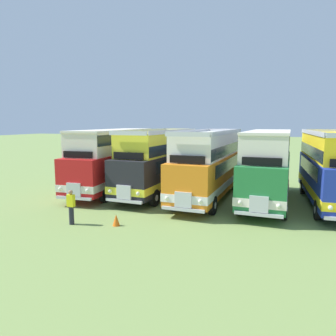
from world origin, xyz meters
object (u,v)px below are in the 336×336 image
object	(u,v)px
bus_third_in_row	(209,163)
bus_fifth_in_row	(331,167)
bus_second_in_row	(159,160)
bus_fourth_in_row	(268,163)
bus_first_in_row	(114,157)
marshal_person	(71,207)
cone_far_end	(116,220)

from	to	relation	value
bus_third_in_row	bus_fifth_in_row	bearing A→B (deg)	4.37
bus_second_in_row	bus_fourth_in_row	xyz separation A→B (m)	(7.29, -0.16, 0.11)
bus_first_in_row	marshal_person	bearing A→B (deg)	-76.16
bus_second_in_row	bus_first_in_row	bearing A→B (deg)	177.18
bus_first_in_row	bus_fourth_in_row	xyz separation A→B (m)	(10.95, -0.34, -0.00)
bus_fifth_in_row	cone_far_end	bearing A→B (deg)	-143.76
bus_first_in_row	cone_far_end	world-z (taller)	bus_first_in_row
bus_third_in_row	cone_far_end	bearing A→B (deg)	-113.83
bus_first_in_row	bus_third_in_row	size ratio (longest dim) A/B	1.04
bus_fourth_in_row	cone_far_end	xyz separation A→B (m)	(-6.77, -7.24, -2.18)
bus_fourth_in_row	bus_fifth_in_row	xyz separation A→B (m)	(3.64, 0.38, -0.11)
bus_second_in_row	bus_third_in_row	distance (m)	3.66
bus_third_in_row	bus_fourth_in_row	distance (m)	3.65
bus_first_in_row	bus_fifth_in_row	world-z (taller)	bus_fifth_in_row
bus_third_in_row	bus_fourth_in_row	world-z (taller)	bus_third_in_row
bus_third_in_row	bus_first_in_row	bearing A→B (deg)	176.00
bus_first_in_row	bus_fifth_in_row	xyz separation A→B (m)	(14.58, 0.05, -0.12)
bus_third_in_row	bus_fifth_in_row	world-z (taller)	same
bus_fourth_in_row	marshal_person	bearing A→B (deg)	-139.09
bus_second_in_row	bus_fourth_in_row	distance (m)	7.29
bus_first_in_row	bus_third_in_row	bearing A→B (deg)	-4.00
bus_second_in_row	bus_fourth_in_row	world-z (taller)	bus_second_in_row
bus_first_in_row	bus_second_in_row	distance (m)	3.66
bus_third_in_row	cone_far_end	size ratio (longest dim) A/B	18.42
bus_second_in_row	cone_far_end	bearing A→B (deg)	-85.96
bus_fifth_in_row	marshal_person	distance (m)	15.06
bus_fourth_in_row	marshal_person	size ratio (longest dim) A/B	5.88
cone_far_end	bus_fifth_in_row	bearing A→B (deg)	36.24
bus_first_in_row	bus_fourth_in_row	world-z (taller)	same
bus_fourth_in_row	bus_fifth_in_row	world-z (taller)	bus_fifth_in_row
bus_first_in_row	bus_fifth_in_row	bearing A→B (deg)	0.18
bus_fourth_in_row	bus_fifth_in_row	bearing A→B (deg)	6.04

